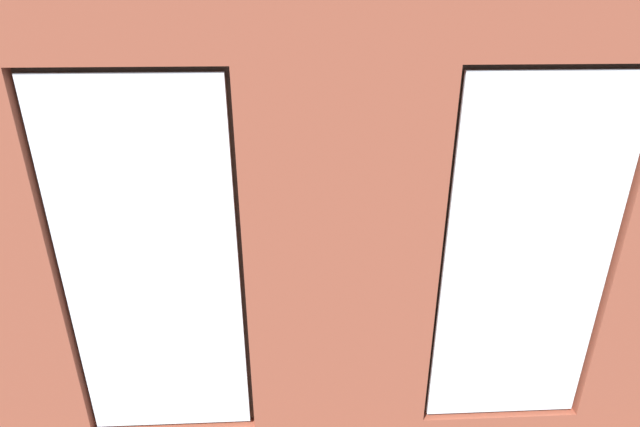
% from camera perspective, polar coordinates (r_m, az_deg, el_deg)
% --- Properties ---
extents(ground_plane, '(7.00, 5.86, 0.10)m').
position_cam_1_polar(ground_plane, '(6.03, 0.01, -9.05)').
color(ground_plane, brown).
extents(brick_wall_with_windows, '(6.40, 0.30, 3.57)m').
position_cam_1_polar(brick_wall_with_windows, '(2.91, 2.48, -6.07)').
color(brick_wall_with_windows, brown).
rests_on(brick_wall_with_windows, ground_plane).
extents(white_wall_right, '(0.10, 4.86, 3.57)m').
position_cam_1_polar(white_wall_right, '(5.84, -32.67, 5.77)').
color(white_wall_right, silver).
rests_on(white_wall_right, ground_plane).
extents(couch_by_window, '(1.74, 0.87, 0.80)m').
position_cam_1_polar(couch_by_window, '(4.28, -4.87, -18.67)').
color(couch_by_window, black).
rests_on(couch_by_window, ground_plane).
extents(couch_left, '(0.98, 1.79, 0.80)m').
position_cam_1_polar(couch_left, '(6.48, 22.75, -4.72)').
color(couch_left, black).
rests_on(couch_left, ground_plane).
extents(coffee_table, '(1.42, 0.88, 0.45)m').
position_cam_1_polar(coffee_table, '(6.08, -0.78, -3.88)').
color(coffee_table, olive).
rests_on(coffee_table, ground_plane).
extents(cup_ceramic, '(0.08, 0.08, 0.09)m').
position_cam_1_polar(cup_ceramic, '(6.20, 2.79, -2.34)').
color(cup_ceramic, '#B23D38').
rests_on(cup_ceramic, coffee_table).
extents(candle_jar, '(0.08, 0.08, 0.12)m').
position_cam_1_polar(candle_jar, '(6.03, -0.78, -2.94)').
color(candle_jar, '#B7333D').
rests_on(candle_jar, coffee_table).
extents(remote_silver, '(0.08, 0.18, 0.02)m').
position_cam_1_polar(remote_silver, '(5.94, 0.30, -3.91)').
color(remote_silver, '#B2B2B7').
rests_on(remote_silver, coffee_table).
extents(remote_black, '(0.12, 0.18, 0.02)m').
position_cam_1_polar(remote_black, '(6.15, -2.48, -2.93)').
color(remote_black, black).
rests_on(remote_black, coffee_table).
extents(media_console, '(1.00, 0.42, 0.48)m').
position_cam_1_polar(media_console, '(6.47, -26.32, -6.33)').
color(media_console, black).
rests_on(media_console, ground_plane).
extents(tv_flatscreen, '(0.94, 0.20, 0.64)m').
position_cam_1_polar(tv_flatscreen, '(6.23, -27.24, -1.81)').
color(tv_flatscreen, black).
rests_on(tv_flatscreen, media_console).
extents(papasan_chair, '(1.10, 1.10, 0.69)m').
position_cam_1_polar(papasan_chair, '(7.53, -6.40, 1.98)').
color(papasan_chair, olive).
rests_on(papasan_chair, ground_plane).
extents(potted_plant_by_left_couch, '(0.37, 0.37, 0.62)m').
position_cam_1_polar(potted_plant_by_left_couch, '(7.39, 15.98, 0.57)').
color(potted_plant_by_left_couch, '#47423D').
rests_on(potted_plant_by_left_couch, ground_plane).
extents(potted_plant_between_couches, '(0.55, 0.55, 0.78)m').
position_cam_1_polar(potted_plant_between_couches, '(4.34, 13.43, -15.45)').
color(potted_plant_between_couches, brown).
rests_on(potted_plant_between_couches, ground_plane).
extents(potted_plant_near_tv, '(0.73, 0.79, 1.03)m').
position_cam_1_polar(potted_plant_near_tv, '(5.33, -25.31, -8.04)').
color(potted_plant_near_tv, '#47423D').
rests_on(potted_plant_near_tv, ground_plane).
extents(potted_plant_mid_room_small, '(0.29, 0.29, 0.49)m').
position_cam_1_polar(potted_plant_mid_room_small, '(6.84, 9.44, -1.68)').
color(potted_plant_mid_room_small, '#9E5638').
rests_on(potted_plant_mid_room_small, ground_plane).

